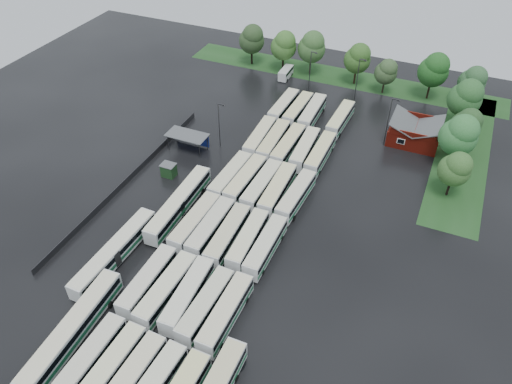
% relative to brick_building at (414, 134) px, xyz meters
% --- Properties ---
extents(ground, '(160.00, 160.00, 0.00)m').
position_rel_brick_building_xyz_m(ground, '(-24.00, -42.77, -1.87)').
color(ground, black).
rests_on(ground, ground).
extents(brick_building, '(10.07, 8.60, 5.39)m').
position_rel_brick_building_xyz_m(brick_building, '(0.00, 0.00, 0.00)').
color(brick_building, maroon).
rests_on(brick_building, ground).
extents(wash_shed, '(8.20, 4.20, 3.58)m').
position_rel_brick_building_xyz_m(wash_shed, '(-41.20, -20.74, 1.12)').
color(wash_shed, '#2D2D30').
rests_on(wash_shed, ground).
extents(utility_hut, '(2.70, 2.20, 2.62)m').
position_rel_brick_building_xyz_m(utility_hut, '(-40.20, -30.17, -0.55)').
color(utility_hut, '#153616').
rests_on(utility_hut, ground).
extents(grass_strip_north, '(80.00, 10.00, 0.01)m').
position_rel_brick_building_xyz_m(grass_strip_north, '(-22.00, 22.03, -1.86)').
color(grass_strip_north, '#1C451A').
rests_on(grass_strip_north, ground).
extents(grass_strip_east, '(10.00, 50.00, 0.01)m').
position_rel_brick_building_xyz_m(grass_strip_east, '(10.00, 0.03, -1.86)').
color(grass_strip_east, '#1C451A').
rests_on(grass_strip_east, ground).
extents(west_fence, '(0.10, 50.00, 1.20)m').
position_rel_brick_building_xyz_m(west_fence, '(-46.20, -34.77, -1.27)').
color(west_fence, '#2D2D30').
rests_on(west_fence, ground).
extents(bus_r0c0, '(2.66, 12.40, 3.45)m').
position_rel_brick_building_xyz_m(bus_r0c0, '(-28.25, -68.58, 0.03)').
color(bus_r0c0, silver).
rests_on(bus_r0c0, ground).
extents(bus_r0c1, '(2.86, 12.45, 3.45)m').
position_rel_brick_building_xyz_m(bus_r0c1, '(-25.06, -68.69, 0.03)').
color(bus_r0c1, silver).
rests_on(bus_r0c1, ground).
extents(bus_r0c2, '(3.04, 12.73, 3.52)m').
position_rel_brick_building_xyz_m(bus_r0c2, '(-21.93, -69.08, 0.07)').
color(bus_r0c2, silver).
rests_on(bus_r0c2, ground).
extents(bus_r1c0, '(2.73, 12.48, 3.47)m').
position_rel_brick_building_xyz_m(bus_r1c0, '(-28.55, -54.91, 0.04)').
color(bus_r1c0, silver).
rests_on(bus_r1c0, ground).
extents(bus_r1c1, '(3.05, 12.94, 3.58)m').
position_rel_brick_building_xyz_m(bus_r1c1, '(-25.18, -55.23, 0.11)').
color(bus_r1c1, silver).
rests_on(bus_r1c1, ground).
extents(bus_r1c2, '(3.31, 12.72, 3.51)m').
position_rel_brick_building_xyz_m(bus_r1c2, '(-21.95, -54.85, 0.06)').
color(bus_r1c2, silver).
rests_on(bus_r1c2, ground).
extents(bus_r1c3, '(2.97, 12.46, 3.45)m').
position_rel_brick_building_xyz_m(bus_r1c3, '(-18.81, -55.38, 0.03)').
color(bus_r1c3, silver).
rests_on(bus_r1c3, ground).
extents(bus_r1c4, '(2.73, 12.71, 3.54)m').
position_rel_brick_building_xyz_m(bus_r1c4, '(-15.67, -55.46, 0.08)').
color(bus_r1c4, silver).
rests_on(bus_r1c4, ground).
extents(bus_r2c0, '(3.00, 12.94, 3.59)m').
position_rel_brick_building_xyz_m(bus_r2c0, '(-28.26, -41.34, 0.11)').
color(bus_r2c0, silver).
rests_on(bus_r2c0, ground).
extents(bus_r2c1, '(2.74, 12.73, 3.54)m').
position_rel_brick_building_xyz_m(bus_r2c1, '(-25.35, -41.39, 0.08)').
color(bus_r2c1, silver).
rests_on(bus_r2c1, ground).
extents(bus_r2c2, '(3.13, 12.87, 3.56)m').
position_rel_brick_building_xyz_m(bus_r2c2, '(-22.03, -41.89, 0.09)').
color(bus_r2c2, silver).
rests_on(bus_r2c2, ground).
extents(bus_r2c3, '(3.11, 12.42, 3.43)m').
position_rel_brick_building_xyz_m(bus_r2c3, '(-18.72, -41.48, 0.02)').
color(bus_r2c3, silver).
rests_on(bus_r2c3, ground).
extents(bus_r2c4, '(2.66, 12.34, 3.43)m').
position_rel_brick_building_xyz_m(bus_r2c4, '(-15.59, -41.66, 0.02)').
color(bus_r2c4, silver).
rests_on(bus_r2c4, ground).
extents(bus_r3c0, '(3.10, 12.78, 3.54)m').
position_rel_brick_building_xyz_m(bus_r3c0, '(-28.31, -27.98, 0.08)').
color(bus_r3c0, silver).
rests_on(bus_r3c0, ground).
extents(bus_r3c1, '(3.13, 12.90, 3.57)m').
position_rel_brick_building_xyz_m(bus_r3c1, '(-25.36, -27.85, 0.10)').
color(bus_r3c1, silver).
rests_on(bus_r3c1, ground).
extents(bus_r3c2, '(2.97, 12.82, 3.56)m').
position_rel_brick_building_xyz_m(bus_r3c2, '(-22.03, -28.13, 0.09)').
color(bus_r3c2, silver).
rests_on(bus_r3c2, ground).
extents(bus_r3c3, '(3.03, 12.99, 3.60)m').
position_rel_brick_building_xyz_m(bus_r3c3, '(-18.99, -28.12, 0.11)').
color(bus_r3c3, silver).
rests_on(bus_r3c3, ground).
extents(bus_r3c4, '(3.24, 12.62, 3.48)m').
position_rel_brick_building_xyz_m(bus_r3c4, '(-15.46, -28.31, 0.05)').
color(bus_r3c4, silver).
rests_on(bus_r3c4, ground).
extents(bus_r4c0, '(3.24, 12.77, 3.52)m').
position_rel_brick_building_xyz_m(bus_r4c0, '(-28.45, -14.07, 0.07)').
color(bus_r4c0, silver).
rests_on(bus_r4c0, ground).
extents(bus_r4c1, '(3.10, 12.88, 3.56)m').
position_rel_brick_building_xyz_m(bus_r4c1, '(-25.39, -14.26, 0.09)').
color(bus_r4c1, silver).
rests_on(bus_r4c1, ground).
extents(bus_r4c2, '(2.90, 12.86, 3.57)m').
position_rel_brick_building_xyz_m(bus_r4c2, '(-22.15, -14.51, 0.10)').
color(bus_r4c2, silver).
rests_on(bus_r4c2, ground).
extents(bus_r4c3, '(3.14, 12.62, 3.49)m').
position_rel_brick_building_xyz_m(bus_r4c3, '(-18.77, -14.24, 0.05)').
color(bus_r4c3, silver).
rests_on(bus_r4c3, ground).
extents(bus_r4c4, '(2.67, 12.52, 3.48)m').
position_rel_brick_building_xyz_m(bus_r4c4, '(-15.50, -14.53, 0.05)').
color(bus_r4c4, silver).
rests_on(bus_r4c4, ground).
extents(bus_r5c0, '(2.85, 12.47, 3.46)m').
position_rel_brick_building_xyz_m(bus_r5c0, '(-28.56, -0.51, 0.04)').
color(bus_r5c0, silver).
rests_on(bus_r5c0, ground).
extents(bus_r5c1, '(2.90, 12.42, 3.44)m').
position_rel_brick_building_xyz_m(bus_r5c1, '(-25.14, -0.55, 0.03)').
color(bus_r5c1, silver).
rests_on(bus_r5c1, ground).
extents(bus_r5c2, '(2.97, 12.76, 3.54)m').
position_rel_brick_building_xyz_m(bus_r5c2, '(-21.86, -0.57, 0.08)').
color(bus_r5c2, silver).
rests_on(bus_r5c2, ground).
extents(bus_r5c4, '(3.01, 12.45, 3.44)m').
position_rel_brick_building_xyz_m(bus_r5c4, '(-15.55, -0.56, 0.03)').
color(bus_r5c4, silver).
rests_on(bus_r5c4, ground).
extents(artic_bus_west_a, '(3.53, 19.26, 3.56)m').
position_rel_brick_building_xyz_m(artic_bus_west_a, '(-33.01, -65.99, 0.11)').
color(artic_bus_west_a, silver).
rests_on(artic_bus_west_a, ground).
extents(artic_bus_west_b, '(3.04, 18.83, 3.48)m').
position_rel_brick_building_xyz_m(artic_bus_west_b, '(-33.12, -38.29, 0.07)').
color(artic_bus_west_b, silver).
rests_on(artic_bus_west_b, ground).
extents(artic_bus_west_c, '(3.09, 18.56, 3.43)m').
position_rel_brick_building_xyz_m(artic_bus_west_c, '(-36.37, -52.16, 0.04)').
color(artic_bus_west_c, silver).
rests_on(artic_bus_west_c, ground).
extents(minibus, '(2.22, 5.72, 2.48)m').
position_rel_brick_building_xyz_m(minibus, '(-34.40, 16.02, -0.49)').
color(minibus, white).
rests_on(minibus, ground).
extents(tree_north_0, '(6.52, 6.52, 10.80)m').
position_rel_brick_building_xyz_m(tree_north_0, '(-45.25, 19.77, 5.08)').
color(tree_north_0, black).
rests_on(tree_north_0, ground).
extents(tree_north_1, '(6.45, 6.45, 10.68)m').
position_rel_brick_building_xyz_m(tree_north_1, '(-36.41, 19.50, 5.01)').
color(tree_north_1, black).
rests_on(tree_north_1, ground).
extents(tree_north_2, '(6.86, 6.86, 11.36)m').
position_rel_brick_building_xyz_m(tree_north_2, '(-29.47, 20.55, 5.44)').
color(tree_north_2, black).
rests_on(tree_north_2, ground).
extents(tree_north_3, '(6.36, 6.36, 10.53)m').
position_rel_brick_building_xyz_m(tree_north_3, '(-17.70, 19.90, 4.91)').
color(tree_north_3, black).
rests_on(tree_north_3, ground).
extents(tree_north_4, '(5.29, 5.29, 8.77)m').
position_rel_brick_building_xyz_m(tree_north_4, '(-10.29, 18.00, 3.77)').
color(tree_north_4, black).
rests_on(tree_north_4, ground).
extents(tree_north_5, '(6.92, 6.92, 11.46)m').
position_rel_brick_building_xyz_m(tree_north_5, '(-0.09, 19.63, 5.51)').
color(tree_north_5, black).
rests_on(tree_north_5, ground).
extents(tree_north_6, '(6.06, 6.06, 10.04)m').
position_rel_brick_building_xyz_m(tree_north_6, '(8.49, 19.37, 4.59)').
color(tree_north_6, black).
rests_on(tree_north_6, ground).
extents(tree_east_0, '(5.69, 5.69, 9.42)m').
position_rel_brick_building_xyz_m(tree_east_0, '(8.85, -14.96, 4.19)').
color(tree_east_0, black).
rests_on(tree_east_0, ground).
extents(tree_east_1, '(7.08, 7.08, 11.72)m').
position_rel_brick_building_xyz_m(tree_east_1, '(8.18, -6.12, 5.67)').
color(tree_east_1, black).
rests_on(tree_east_1, ground).
extents(tree_east_2, '(5.92, 5.92, 9.81)m').
position_rel_brick_building_xyz_m(tree_east_2, '(9.12, 0.30, 4.44)').
color(tree_east_2, black).
rests_on(tree_east_2, ground).
extents(tree_east_3, '(6.98, 6.98, 11.56)m').
position_rel_brick_building_xyz_m(tree_east_3, '(7.80, 9.15, 5.57)').
color(tree_east_3, '#392A1C').
rests_on(tree_east_3, ground).
extents(tree_east_4, '(4.70, 4.66, 7.72)m').
position_rel_brick_building_xyz_m(tree_east_4, '(8.19, 18.46, 3.09)').
color(tree_east_4, '#39251A').
rests_on(tree_east_4, ground).
extents(lamp_post_ne, '(1.62, 0.32, 10.52)m').
position_rel_brick_building_xyz_m(lamp_post_ne, '(-5.19, -3.24, 4.24)').
color(lamp_post_ne, '#2D2D30').
rests_on(lamp_post_ne, ground).
extents(lamp_post_nw, '(1.52, 0.30, 9.88)m').
position_rel_brick_building_xyz_m(lamp_post_nw, '(-35.71, -17.41, 3.87)').
color(lamp_post_nw, '#2D2D30').
rests_on(lamp_post_nw, ground).
extents(lamp_post_back_w, '(1.55, 0.30, 10.07)m').
position_rel_brick_building_xyz_m(lamp_post_back_w, '(-26.74, 11.85, 3.98)').
color(lamp_post_back_w, '#2D2D30').
rests_on(lamp_post_back_w, ground).
extents(lamp_post_back_e, '(1.62, 0.32, 10.51)m').
position_rel_brick_building_xyz_m(lamp_post_back_e, '(-15.42, 11.58, 4.24)').
color(lamp_post_back_e, '#2D2D30').
rests_on(lamp_post_back_e, ground).
extents(puddle_0, '(3.89, 3.89, 0.01)m').
position_rel_brick_building_xyz_m(puddle_0, '(-26.00, -62.35, -1.86)').
color(puddle_0, black).
rests_on(puddle_0, ground).
extents(puddle_1, '(2.59, 2.59, 0.01)m').
position_rel_brick_building_xyz_m(puddle_1, '(-16.43, -64.11, -1.86)').
color(puddle_1, black).
rests_on(puddle_1, ground).
extents(puddle_2, '(7.38, 7.38, 0.01)m').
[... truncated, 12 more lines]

